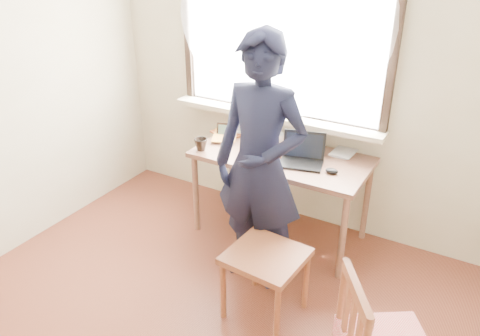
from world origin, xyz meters
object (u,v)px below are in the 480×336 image
Objects in this scene: laptop at (302,156)px; mug_dark at (201,144)px; mug_white at (277,139)px; work_chair at (266,263)px; desk at (281,164)px; person at (260,166)px.

mug_dark is (-0.79, -0.20, -0.00)m from laptop.
mug_white is 1.19m from work_chair.
desk is 0.61m from person.
mug_dark is at bearing -140.71° from mug_white.
person is (0.70, -0.31, 0.12)m from mug_dark.
desk is 12.81× the size of mug_dark.
laptop is 0.75× the size of work_chair.
laptop is 2.92× the size of mug_white.
person is (-0.09, -0.52, 0.11)m from laptop.
laptop is at bearing 14.45° from mug_dark.
desk is 0.76× the size of person.
work_chair is at bearing -66.92° from mug_white.
mug_dark is 0.06× the size of person.
laptop reaches higher than mug_dark.
laptop reaches higher than work_chair.
mug_dark is 0.21× the size of work_chair.
desk is 0.66m from mug_dark.
work_chair is (0.44, -1.04, -0.38)m from mug_white.
mug_white is (-0.31, 0.19, -0.00)m from laptop.
person is (-0.23, 0.33, 0.49)m from work_chair.
desk is at bearing 110.01° from work_chair.
desk is at bearing 21.54° from mug_dark.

